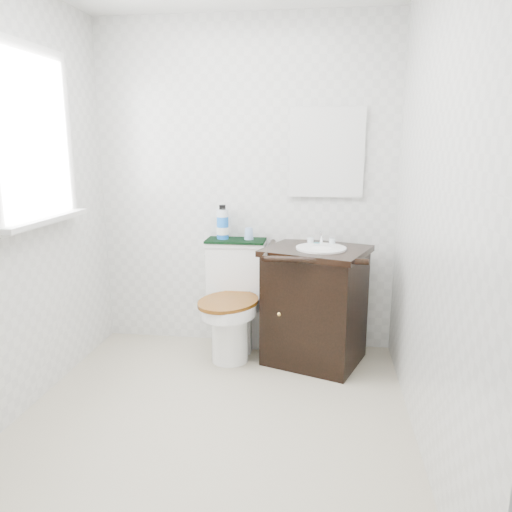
% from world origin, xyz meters
% --- Properties ---
extents(floor, '(2.40, 2.40, 0.00)m').
position_xyz_m(floor, '(0.00, 0.00, 0.00)').
color(floor, '#BFB99A').
rests_on(floor, ground).
extents(wall_back, '(2.40, 0.00, 2.40)m').
position_xyz_m(wall_back, '(0.00, 1.20, 1.20)').
color(wall_back, silver).
rests_on(wall_back, ground).
extents(wall_front, '(2.40, 0.00, 2.40)m').
position_xyz_m(wall_front, '(0.00, -1.20, 1.20)').
color(wall_front, silver).
rests_on(wall_front, ground).
extents(wall_left, '(0.00, 2.40, 2.40)m').
position_xyz_m(wall_left, '(-1.10, 0.00, 1.20)').
color(wall_left, silver).
rests_on(wall_left, ground).
extents(wall_right, '(0.00, 2.40, 2.40)m').
position_xyz_m(wall_right, '(1.10, 0.00, 1.20)').
color(wall_right, silver).
rests_on(wall_right, ground).
extents(window, '(0.02, 0.70, 0.90)m').
position_xyz_m(window, '(-1.07, 0.25, 1.55)').
color(window, white).
rests_on(window, wall_left).
extents(mirror, '(0.50, 0.02, 0.60)m').
position_xyz_m(mirror, '(0.59, 1.18, 1.45)').
color(mirror, silver).
rests_on(mirror, wall_back).
extents(toilet, '(0.50, 0.68, 0.81)m').
position_xyz_m(toilet, '(-0.05, 0.97, 0.36)').
color(toilet, white).
rests_on(toilet, floor).
extents(vanity, '(0.80, 0.75, 0.92)m').
position_xyz_m(vanity, '(0.54, 0.90, 0.43)').
color(vanity, black).
rests_on(vanity, floor).
extents(trash_bin, '(0.21, 0.17, 0.30)m').
position_xyz_m(trash_bin, '(0.06, 1.10, 0.15)').
color(trash_bin, silver).
rests_on(trash_bin, floor).
extents(towel, '(0.43, 0.22, 0.02)m').
position_xyz_m(towel, '(-0.05, 1.09, 0.82)').
color(towel, black).
rests_on(towel, toilet).
extents(mouthwash_bottle, '(0.09, 0.09, 0.25)m').
position_xyz_m(mouthwash_bottle, '(-0.15, 1.10, 0.94)').
color(mouthwash_bottle, blue).
rests_on(mouthwash_bottle, towel).
extents(cup, '(0.07, 0.07, 0.09)m').
position_xyz_m(cup, '(0.05, 1.11, 0.87)').
color(cup, '#7E9DCF').
rests_on(cup, towel).
extents(soap_bar, '(0.07, 0.04, 0.02)m').
position_xyz_m(soap_bar, '(0.54, 1.02, 0.83)').
color(soap_bar, '#1A7380').
rests_on(soap_bar, vanity).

